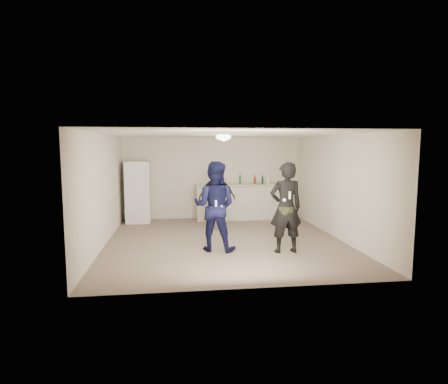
{
  "coord_description": "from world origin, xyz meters",
  "views": [
    {
      "loc": [
        -1.13,
        -8.57,
        2.22
      ],
      "look_at": [
        0.0,
        0.2,
        1.15
      ],
      "focal_mm": 30.0,
      "sensor_mm": 36.0,
      "label": 1
    }
  ],
  "objects": [
    {
      "name": "man",
      "position": [
        -0.32,
        -0.72,
        0.96
      ],
      "size": [
        1.12,
        1.0,
        1.92
      ],
      "primitive_type": "imported",
      "rotation": [
        0.0,
        0.0,
        2.8
      ],
      "color": "#101443",
      "rests_on": "floor"
    },
    {
      "name": "nunchuk_man",
      "position": [
        -0.2,
        -0.97,
        0.98
      ],
      "size": [
        0.07,
        0.07,
        0.07
      ],
      "primitive_type": "sphere",
      "color": "white",
      "rests_on": "man"
    },
    {
      "name": "wall_left",
      "position": [
        -2.75,
        0.0,
        1.25
      ],
      "size": [
        0.0,
        6.0,
        6.0
      ],
      "primitive_type": "plane",
      "rotation": [
        1.57,
        0.0,
        1.57
      ],
      "color": "beige",
      "rests_on": "floor"
    },
    {
      "name": "nunchuk_woman",
      "position": [
        1.04,
        -1.29,
        1.15
      ],
      "size": [
        0.07,
        0.07,
        0.07
      ],
      "primitive_type": "sphere",
      "color": "white",
      "rests_on": "woman"
    },
    {
      "name": "fridge",
      "position": [
        -2.25,
        2.6,
        0.9
      ],
      "size": [
        0.7,
        0.7,
        1.8
      ],
      "primitive_type": "cube",
      "color": "white",
      "rests_on": "floor"
    },
    {
      "name": "counter_top",
      "position": [
        0.78,
        2.67,
        1.07
      ],
      "size": [
        2.68,
        0.64,
        0.04
      ],
      "primitive_type": "cube",
      "color": "beige",
      "rests_on": "counter"
    },
    {
      "name": "spectator",
      "position": [
        -0.04,
        1.41,
        0.84
      ],
      "size": [
        1.01,
        0.47,
        1.68
      ],
      "primitive_type": "imported",
      "rotation": [
        0.0,
        0.0,
        3.08
      ],
      "color": "black",
      "rests_on": "floor"
    },
    {
      "name": "ceiling",
      "position": [
        0.0,
        0.0,
        2.5
      ],
      "size": [
        6.0,
        6.0,
        0.0
      ],
      "primitive_type": "plane",
      "rotation": [
        3.14,
        0.0,
        0.0
      ],
      "color": "silver",
      "rests_on": "wall_back"
    },
    {
      "name": "wall_front",
      "position": [
        0.0,
        -3.0,
        1.25
      ],
      "size": [
        6.0,
        0.0,
        6.0
      ],
      "primitive_type": "plane",
      "rotation": [
        -1.57,
        0.0,
        0.0
      ],
      "color": "beige",
      "rests_on": "floor"
    },
    {
      "name": "wall_back",
      "position": [
        0.0,
        3.0,
        1.25
      ],
      "size": [
        6.0,
        0.0,
        6.0
      ],
      "primitive_type": "plane",
      "rotation": [
        1.57,
        0.0,
        0.0
      ],
      "color": "beige",
      "rests_on": "floor"
    },
    {
      "name": "counter",
      "position": [
        0.78,
        2.67,
        0.53
      ],
      "size": [
        2.6,
        0.56,
        1.05
      ],
      "primitive_type": "cube",
      "color": "beige",
      "rests_on": "floor"
    },
    {
      "name": "camo_shorts",
      "position": [
        1.14,
        -1.07,
        0.85
      ],
      "size": [
        0.34,
        0.34,
        0.28
      ],
      "primitive_type": "cylinder",
      "color": "#2D3D1B",
      "rests_on": "woman"
    },
    {
      "name": "remote_man",
      "position": [
        -0.32,
        -1.0,
        1.05
      ],
      "size": [
        0.04,
        0.04,
        0.15
      ],
      "primitive_type": "cube",
      "color": "white",
      "rests_on": "man"
    },
    {
      "name": "shaker",
      "position": [
        0.33,
        2.55,
        1.18
      ],
      "size": [
        0.08,
        0.08,
        0.17
      ],
      "primitive_type": "cylinder",
      "color": "silver",
      "rests_on": "counter_top"
    },
    {
      "name": "ceiling_dome",
      "position": [
        0.0,
        0.3,
        2.45
      ],
      "size": [
        0.36,
        0.36,
        0.16
      ],
      "primitive_type": "ellipsoid",
      "color": "white",
      "rests_on": "ceiling"
    },
    {
      "name": "fridge_handle",
      "position": [
        -1.97,
        2.23,
        1.3
      ],
      "size": [
        0.02,
        0.02,
        0.6
      ],
      "primitive_type": "cylinder",
      "color": "silver",
      "rests_on": "fridge"
    },
    {
      "name": "woman",
      "position": [
        1.14,
        -1.07,
        0.95
      ],
      "size": [
        0.72,
        0.5,
        1.91
      ],
      "primitive_type": "imported",
      "rotation": [
        0.0,
        0.0,
        3.2
      ],
      "color": "black",
      "rests_on": "floor"
    },
    {
      "name": "floor",
      "position": [
        0.0,
        0.0,
        0.0
      ],
      "size": [
        6.0,
        6.0,
        0.0
      ],
      "primitive_type": "plane",
      "color": "#6B5B4C",
      "rests_on": "ground"
    },
    {
      "name": "bottle_cluster",
      "position": [
        1.02,
        2.55,
        1.2
      ],
      "size": [
        1.59,
        0.22,
        0.26
      ],
      "color": "#984116",
      "rests_on": "counter_top"
    },
    {
      "name": "wall_right",
      "position": [
        2.75,
        0.0,
        1.25
      ],
      "size": [
        0.0,
        6.0,
        6.0
      ],
      "primitive_type": "plane",
      "rotation": [
        1.57,
        0.0,
        -1.57
      ],
      "color": "beige",
      "rests_on": "floor"
    },
    {
      "name": "remote_woman",
      "position": [
        1.14,
        -1.32,
        1.25
      ],
      "size": [
        0.04,
        0.04,
        0.15
      ],
      "primitive_type": "cube",
      "color": "white",
      "rests_on": "woman"
    }
  ]
}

